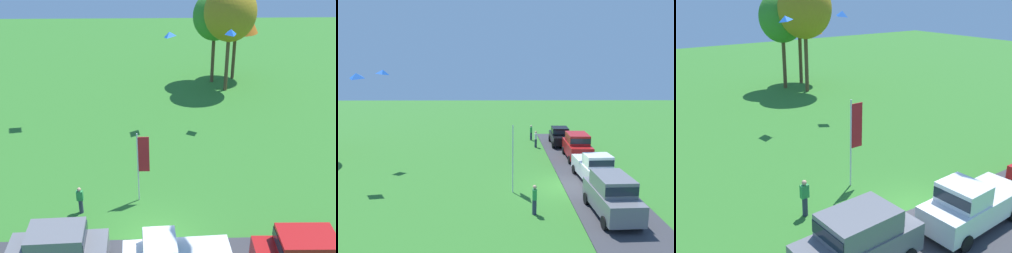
# 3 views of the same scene
# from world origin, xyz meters

# --- Properties ---
(ground_plane) EXTENTS (120.00, 120.00, 0.00)m
(ground_plane) POSITION_xyz_m (0.00, 0.00, 0.00)
(ground_plane) COLOR #337528
(pavement_strip) EXTENTS (36.00, 4.40, 0.06)m
(pavement_strip) POSITION_xyz_m (0.00, -2.14, 0.03)
(pavement_strip) COLOR #38383D
(pavement_strip) RESTS_ON ground
(car_suv_mid_row) EXTENTS (4.68, 2.21, 2.28)m
(car_suv_mid_row) POSITION_xyz_m (-4.45, -1.75, 1.30)
(car_suv_mid_row) COLOR slate
(car_suv_mid_row) RESTS_ON ground
(car_pickup_by_flagpole) EXTENTS (5.09, 2.26, 2.14)m
(car_pickup_by_flagpole) POSITION_xyz_m (0.90, -2.28, 1.11)
(car_pickup_by_flagpole) COLOR white
(car_pickup_by_flagpole) RESTS_ON ground
(person_on_lawn) EXTENTS (0.36, 0.24, 1.71)m
(person_on_lawn) POSITION_xyz_m (-4.18, 2.45, 0.88)
(person_on_lawn) COLOR #2D334C
(person_on_lawn) RESTS_ON ground
(tree_center_back) EXTENTS (4.46, 4.46, 9.41)m
(tree_center_back) POSITION_xyz_m (6.12, 24.42, 6.93)
(tree_center_back) COLOR brown
(tree_center_back) RESTS_ON ground
(tree_right_of_center) EXTENTS (4.98, 4.98, 10.51)m
(tree_right_of_center) POSITION_xyz_m (7.18, 21.86, 7.75)
(tree_right_of_center) COLOR brown
(tree_right_of_center) RESTS_ON ground
(tree_far_right) EXTENTS (4.63, 4.63, 9.77)m
(tree_far_right) POSITION_xyz_m (8.53, 25.45, 7.42)
(tree_far_right) COLOR brown
(tree_far_right) RESTS_ON ground
(flag_banner) EXTENTS (0.71, 0.08, 4.50)m
(flag_banner) POSITION_xyz_m (-0.67, 3.57, 2.85)
(flag_banner) COLOR silver
(flag_banner) RESTS_ON ground
(kite_diamond_high_right) EXTENTS (0.93, 1.02, 0.48)m
(kite_diamond_high_right) POSITION_xyz_m (5.91, 14.03, 7.72)
(kite_diamond_high_right) COLOR blue
(kite_diamond_low_drifter) EXTENTS (1.12, 1.23, 0.51)m
(kite_diamond_low_drifter) POSITION_xyz_m (1.21, 14.16, 7.54)
(kite_diamond_low_drifter) COLOR blue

